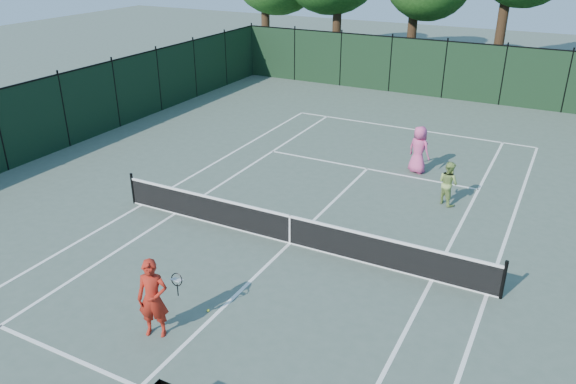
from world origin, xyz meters
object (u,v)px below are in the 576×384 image
at_px(player_green, 448,183).
at_px(loose_ball_midcourt, 208,310).
at_px(coach, 153,298).
at_px(player_pink, 419,150).

relative_size(player_green, loose_ball_midcourt, 21.69).
distance_m(coach, player_pink, 12.16).
bearing_deg(coach, player_pink, 55.83).
bearing_deg(player_pink, player_green, 146.95).
relative_size(player_pink, loose_ball_midcourt, 26.18).
bearing_deg(loose_ball_midcourt, coach, -114.82).
distance_m(player_pink, loose_ball_midcourt, 10.93).
distance_m(coach, loose_ball_midcourt, 1.59).
distance_m(coach, player_green, 10.52).
relative_size(coach, loose_ball_midcourt, 27.59).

